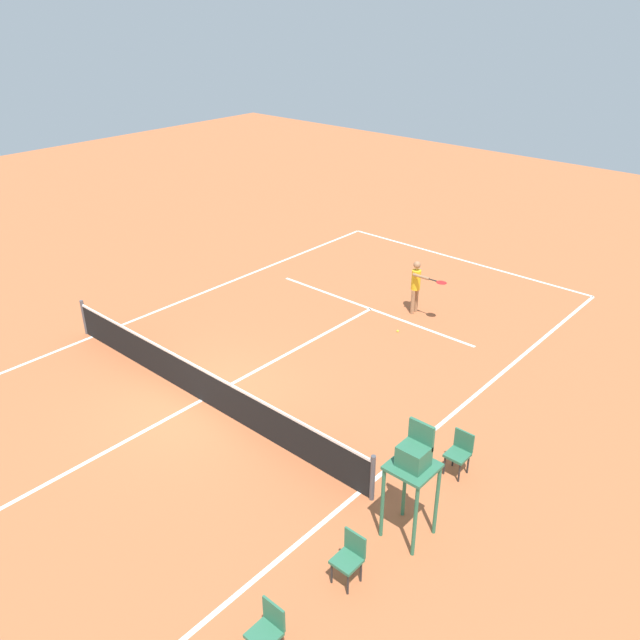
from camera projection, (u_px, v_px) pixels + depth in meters
name	position (u px, v px, depth m)	size (l,w,h in m)	color
ground_plane	(202.00, 400.00, 15.88)	(60.00, 60.00, 0.00)	#B76038
court_lines	(202.00, 400.00, 15.88)	(10.00, 24.95, 0.01)	white
tennis_net	(200.00, 383.00, 15.66)	(10.60, 0.10, 1.07)	#4C4C51
player_serving	(417.00, 283.00, 19.73)	(1.28, 0.53, 1.72)	#9E704C
tennis_ball	(398.00, 331.00, 19.05)	(0.07, 0.07, 0.07)	#CCE033
umpire_chair	(413.00, 465.00, 11.26)	(0.80, 0.80, 2.41)	#2D6B4C
courtside_chair_near	(267.00, 629.00, 9.57)	(0.44, 0.46, 0.95)	#262626
courtside_chair_mid	(460.00, 451.00, 13.28)	(0.44, 0.46, 0.95)	#262626
courtside_chair_far	(350.00, 556.00, 10.81)	(0.44, 0.46, 0.95)	#262626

